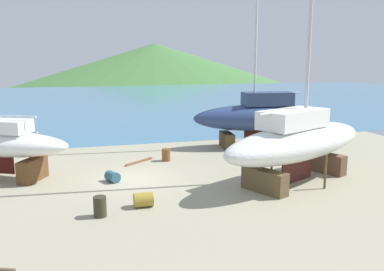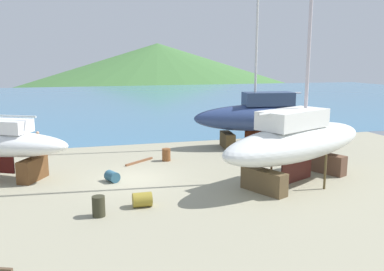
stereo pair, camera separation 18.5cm
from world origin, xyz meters
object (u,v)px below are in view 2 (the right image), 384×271
(barrel_rust_far, at_px, (166,155))
(barrel_by_slipway, at_px, (142,200))
(barrel_tar_black, at_px, (112,176))
(sailboat_far_slipway, at_px, (298,141))
(worker, at_px, (38,143))
(sailboat_small_center, at_px, (262,116))
(barrel_ochre, at_px, (99,206))

(barrel_rust_far, height_order, barrel_by_slipway, barrel_rust_far)
(barrel_tar_black, bearing_deg, barrel_by_slipway, -76.48)
(sailboat_far_slipway, xyz_separation_m, barrel_by_slipway, (-8.45, -1.53, -1.91))
(worker, relative_size, barrel_tar_black, 2.21)
(sailboat_far_slipway, relative_size, barrel_by_slipway, 22.22)
(barrel_rust_far, xyz_separation_m, barrel_tar_black, (-3.71, -3.67, -0.11))
(barrel_rust_far, height_order, barrel_tar_black, barrel_rust_far)
(sailboat_small_center, xyz_separation_m, barrel_ochre, (-12.31, -10.77, -1.86))
(sailboat_far_slipway, height_order, sailboat_small_center, sailboat_far_slipway)
(sailboat_small_center, relative_size, worker, 10.03)
(sailboat_small_center, relative_size, barrel_rust_far, 21.31)
(sailboat_far_slipway, height_order, barrel_by_slipway, sailboat_far_slipway)
(barrel_ochre, distance_m, barrel_by_slipway, 2.01)
(barrel_tar_black, bearing_deg, barrel_ochre, -100.87)
(sailboat_far_slipway, distance_m, sailboat_small_center, 8.83)
(sailboat_far_slipway, xyz_separation_m, barrel_tar_black, (-9.44, 2.60, -1.95))
(barrel_tar_black, bearing_deg, sailboat_far_slipway, -15.40)
(sailboat_small_center, xyz_separation_m, barrel_by_slipway, (-10.41, -10.14, -1.96))
(worker, bearing_deg, sailboat_far_slipway, -84.70)
(barrel_rust_far, bearing_deg, barrel_by_slipway, -109.19)
(barrel_ochre, xyz_separation_m, barrel_by_slipway, (1.91, 0.63, -0.11))
(sailboat_far_slipway, relative_size, barrel_tar_black, 24.31)
(barrel_ochre, xyz_separation_m, barrel_tar_black, (0.92, 4.77, -0.15))
(sailboat_small_center, height_order, worker, sailboat_small_center)
(sailboat_far_slipway, distance_m, barrel_by_slipway, 8.79)
(worker, relative_size, barrel_ochre, 1.96)
(sailboat_far_slipway, bearing_deg, worker, 119.05)
(sailboat_small_center, relative_size, barrel_by_slipway, 20.22)
(barrel_tar_black, bearing_deg, barrel_rust_far, 44.70)
(worker, height_order, barrel_by_slipway, worker)
(worker, height_order, barrel_ochre, worker)
(barrel_rust_far, bearing_deg, barrel_ochre, -118.73)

